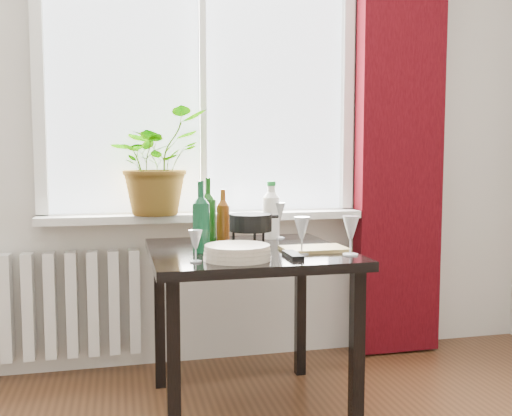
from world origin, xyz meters
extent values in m
cube|color=white|center=(0.00, 2.22, 1.60)|extent=(1.72, 0.08, 1.62)
cube|color=silver|center=(0.00, 2.15, 0.82)|extent=(1.72, 0.20, 0.04)
cube|color=#340409|center=(1.12, 2.12, 1.30)|extent=(0.50, 0.12, 2.56)
cube|color=silver|center=(-0.75, 2.18, 0.38)|extent=(0.80, 0.10, 0.55)
cube|color=black|center=(0.10, 1.55, 0.72)|extent=(0.85, 0.85, 0.04)
cube|color=black|center=(-0.27, 1.19, 0.35)|extent=(0.05, 0.05, 0.70)
cube|color=black|center=(-0.27, 1.92, 0.35)|extent=(0.05, 0.05, 0.70)
cube|color=black|center=(0.46, 1.19, 0.35)|extent=(0.05, 0.05, 0.70)
cube|color=black|center=(0.46, 1.92, 0.35)|extent=(0.05, 0.05, 0.70)
imported|color=#20671B|center=(-0.26, 2.10, 1.12)|extent=(0.65, 0.65, 0.55)
cylinder|color=beige|center=(0.00, 1.30, 0.77)|extent=(0.30, 0.30, 0.06)
cube|color=black|center=(0.23, 1.30, 0.75)|extent=(0.05, 0.17, 0.02)
cube|color=#A78B4B|center=(0.37, 1.44, 0.75)|extent=(0.28, 0.18, 0.01)
camera|label=1|loc=(-0.45, -0.87, 1.14)|focal=40.00mm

